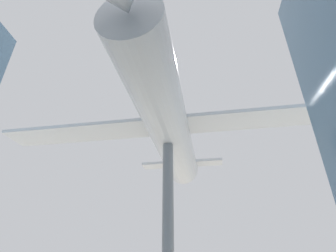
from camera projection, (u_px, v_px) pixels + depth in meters
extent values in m
cylinder|color=slate|center=(168.00, 223.00, 11.14)|extent=(0.50, 0.50, 7.32)
cylinder|color=#B2B7BC|center=(168.00, 126.00, 13.41)|extent=(2.63, 13.70, 2.12)
cube|color=#B2B7BC|center=(168.00, 126.00, 13.41)|extent=(17.73, 2.43, 0.18)
cube|color=#B2B7BC|center=(182.00, 164.00, 18.67)|extent=(5.69, 1.21, 0.18)
cube|color=#B2B7BC|center=(182.00, 153.00, 19.09)|extent=(0.22, 1.11, 1.64)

